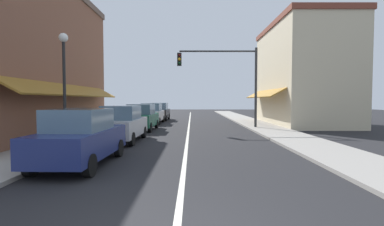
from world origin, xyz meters
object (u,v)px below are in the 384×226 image
(parked_car_far_left, at_px, (153,113))
(parked_car_nearest_left, at_px, (82,137))
(parked_car_third_left, at_px, (143,117))
(street_lamp_left_near, at_px, (65,72))
(parked_car_distant_left, at_px, (161,112))
(parked_car_second_left, at_px, (123,124))
(traffic_signal_mast_arm, at_px, (230,73))

(parked_car_far_left, bearing_deg, parked_car_nearest_left, -88.60)
(parked_car_third_left, height_order, street_lamp_left_near, street_lamp_left_near)
(parked_car_nearest_left, height_order, street_lamp_left_near, street_lamp_left_near)
(parked_car_third_left, xyz_separation_m, parked_car_distant_left, (0.11, 9.53, 0.00))
(parked_car_third_left, bearing_deg, parked_car_distant_left, 91.05)
(parked_car_second_left, relative_size, street_lamp_left_near, 0.88)
(parked_car_far_left, height_order, street_lamp_left_near, street_lamp_left_near)
(parked_car_second_left, height_order, parked_car_distant_left, same)
(parked_car_second_left, distance_m, parked_car_distant_left, 14.73)
(parked_car_second_left, bearing_deg, traffic_signal_mast_arm, 47.72)
(parked_car_far_left, xyz_separation_m, street_lamp_left_near, (-1.67, -13.02, 2.31))
(parked_car_far_left, bearing_deg, parked_car_distant_left, 88.65)
(parked_car_nearest_left, relative_size, traffic_signal_mast_arm, 0.72)
(parked_car_nearest_left, relative_size, parked_car_third_left, 1.00)
(traffic_signal_mast_arm, distance_m, street_lamp_left_near, 11.64)
(parked_car_second_left, distance_m, parked_car_far_left, 10.66)
(parked_car_nearest_left, bearing_deg, parked_car_far_left, 91.46)
(traffic_signal_mast_arm, height_order, street_lamp_left_near, traffic_signal_mast_arm)
(parked_car_second_left, height_order, parked_car_far_left, same)
(parked_car_second_left, xyz_separation_m, street_lamp_left_near, (-1.72, -2.36, 2.31))
(parked_car_third_left, relative_size, parked_car_distant_left, 1.00)
(parked_car_far_left, distance_m, traffic_signal_mast_arm, 8.09)
(parked_car_distant_left, bearing_deg, parked_car_third_left, -89.61)
(parked_car_third_left, bearing_deg, parked_car_far_left, 92.58)
(parked_car_nearest_left, height_order, parked_car_far_left, same)
(parked_car_third_left, distance_m, street_lamp_left_near, 8.10)
(parked_car_second_left, bearing_deg, street_lamp_left_near, -124.70)
(parked_car_third_left, height_order, traffic_signal_mast_arm, traffic_signal_mast_arm)
(parked_car_second_left, relative_size, parked_car_far_left, 1.00)
(parked_car_second_left, relative_size, parked_car_distant_left, 1.00)
(parked_car_distant_left, bearing_deg, parked_car_far_left, -91.66)
(parked_car_far_left, bearing_deg, traffic_signal_mast_arm, -34.34)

